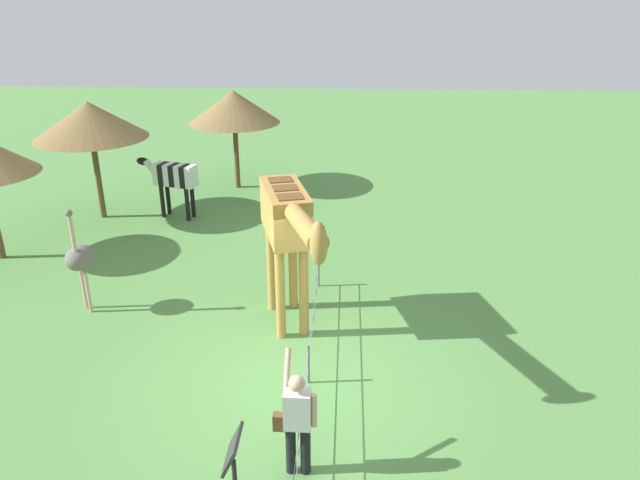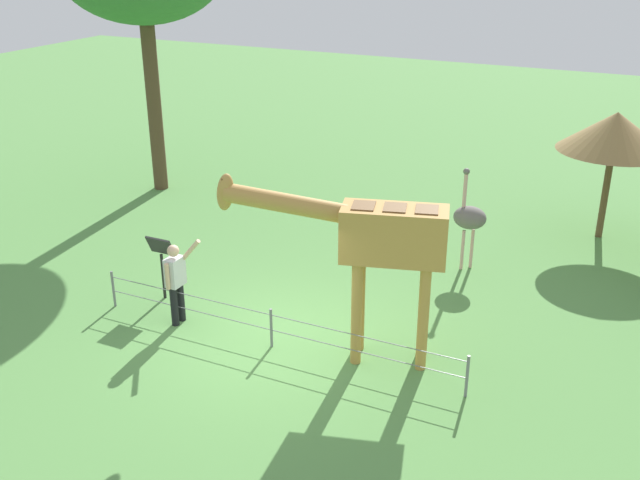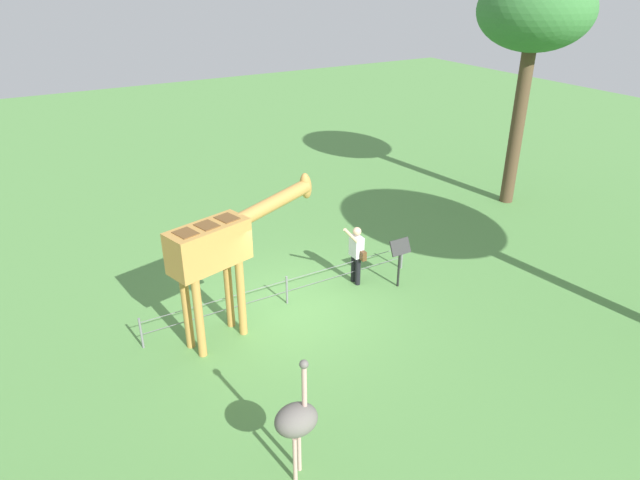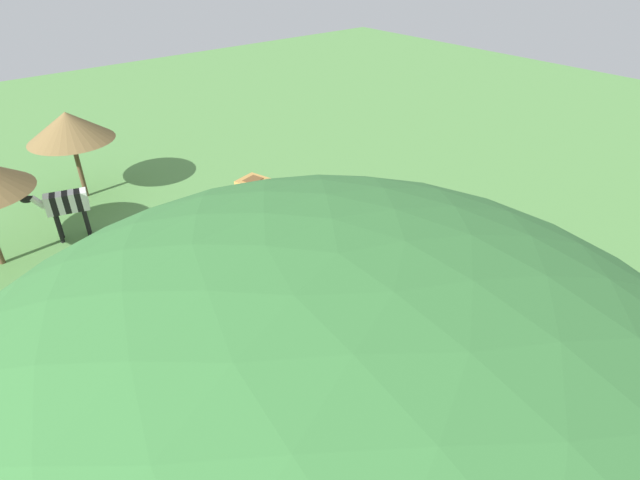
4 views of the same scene
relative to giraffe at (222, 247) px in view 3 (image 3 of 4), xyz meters
name	(u,v)px [view 3 (image 3 of 4)]	position (x,y,z in m)	size (l,w,h in m)	color
ground_plane	(291,307)	(1.70, 0.24, -2.18)	(60.00, 60.00, 0.00)	#568E47
giraffe	(222,247)	(0.00, 0.00, 0.00)	(3.79, 1.48, 3.20)	#BC8942
visitor	(356,252)	(3.68, 0.43, -1.28)	(0.62, 0.58, 1.72)	black
ostrich	(297,420)	(-0.53, -4.21, -1.01)	(0.70, 0.56, 2.25)	#CC9E93
tree_northeast	(535,14)	(11.38, 2.47, 3.92)	(3.51, 3.51, 7.45)	brown
info_sign	(400,253)	(4.53, -0.26, -1.23)	(0.56, 0.21, 1.32)	black
wire_fence	(287,289)	(1.70, 0.45, -1.78)	(7.05, 0.05, 0.75)	slate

